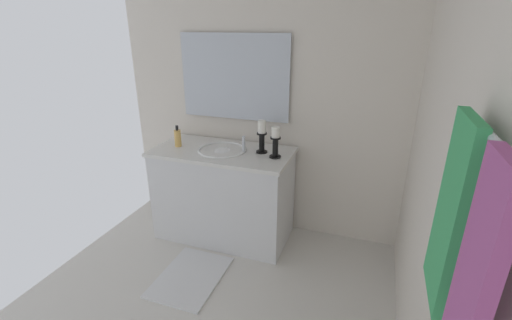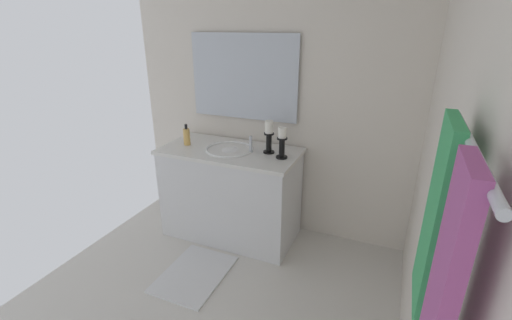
# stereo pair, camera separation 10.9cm
# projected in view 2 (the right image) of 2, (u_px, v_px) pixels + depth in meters

# --- Properties ---
(wall_back) EXTENTS (2.77, 0.04, 2.45)m
(wall_back) POSITION_uv_depth(u_px,v_px,m) (451.00, 181.00, 1.25)
(wall_back) COLOR silver
(wall_back) RESTS_ON ground
(wall_left) EXTENTS (0.04, 2.47, 2.45)m
(wall_left) POSITION_uv_depth(u_px,v_px,m) (269.00, 93.00, 2.89)
(wall_left) COLOR silver
(wall_left) RESTS_ON ground
(vanity_cabinet) EXTENTS (0.58, 1.15, 0.80)m
(vanity_cabinet) POSITION_uv_depth(u_px,v_px,m) (231.00, 193.00, 2.99)
(vanity_cabinet) COLOR silver
(vanity_cabinet) RESTS_ON ground
(sink_basin) EXTENTS (0.40, 0.40, 0.24)m
(sink_basin) POSITION_uv_depth(u_px,v_px,m) (230.00, 154.00, 2.86)
(sink_basin) COLOR white
(sink_basin) RESTS_ON vanity_cabinet
(mirror) EXTENTS (0.02, 0.96, 0.70)m
(mirror) POSITION_uv_depth(u_px,v_px,m) (243.00, 77.00, 2.89)
(mirror) COLOR silver
(candle_holder_tall) EXTENTS (0.09, 0.09, 0.24)m
(candle_holder_tall) POSITION_uv_depth(u_px,v_px,m) (282.00, 142.00, 2.62)
(candle_holder_tall) COLOR black
(candle_holder_tall) RESTS_ON vanity_cabinet
(candle_holder_short) EXTENTS (0.09, 0.09, 0.26)m
(candle_holder_short) POSITION_uv_depth(u_px,v_px,m) (269.00, 136.00, 2.73)
(candle_holder_short) COLOR black
(candle_holder_short) RESTS_ON vanity_cabinet
(soap_bottle) EXTENTS (0.06, 0.06, 0.18)m
(soap_bottle) POSITION_uv_depth(u_px,v_px,m) (187.00, 136.00, 2.94)
(soap_bottle) COLOR #E5B259
(soap_bottle) RESTS_ON vanity_cabinet
(towel_bar) EXTENTS (0.58, 0.02, 0.02)m
(towel_bar) POSITION_uv_depth(u_px,v_px,m) (472.00, 147.00, 0.69)
(towel_bar) COLOR silver
(towel_near_vanity) EXTENTS (0.24, 0.03, 0.54)m
(towel_near_vanity) POSITION_uv_depth(u_px,v_px,m) (435.00, 219.00, 0.91)
(towel_near_vanity) COLOR #389E59
(towel_near_vanity) RESTS_ON towel_bar
(towel_center) EXTENTS (0.17, 0.03, 0.52)m
(towel_center) POSITION_uv_depth(u_px,v_px,m) (443.00, 288.00, 0.66)
(towel_center) COLOR #A54C8C
(towel_center) RESTS_ON towel_bar
(bath_mat) EXTENTS (0.60, 0.44, 0.02)m
(bath_mat) POSITION_uv_depth(u_px,v_px,m) (194.00, 274.00, 2.60)
(bath_mat) COLOR silver
(bath_mat) RESTS_ON ground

